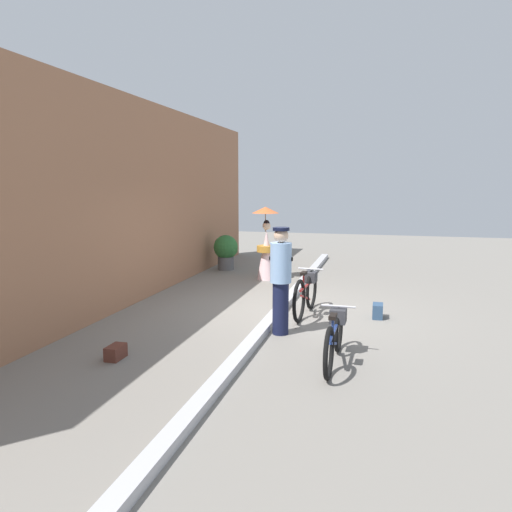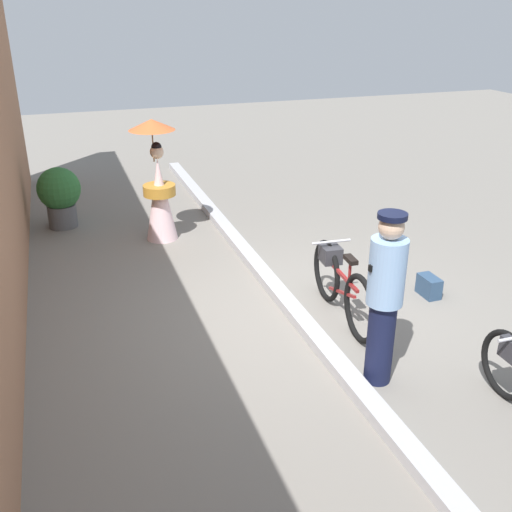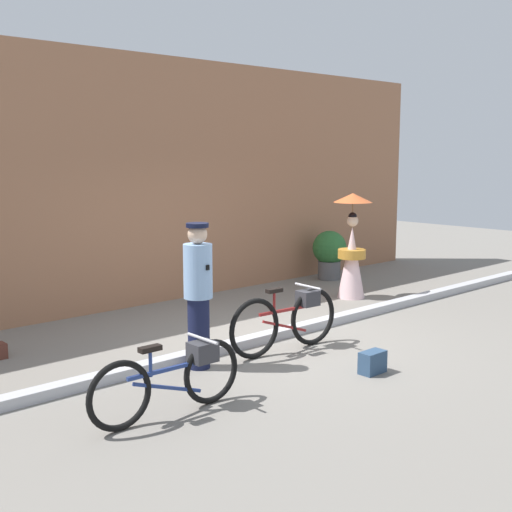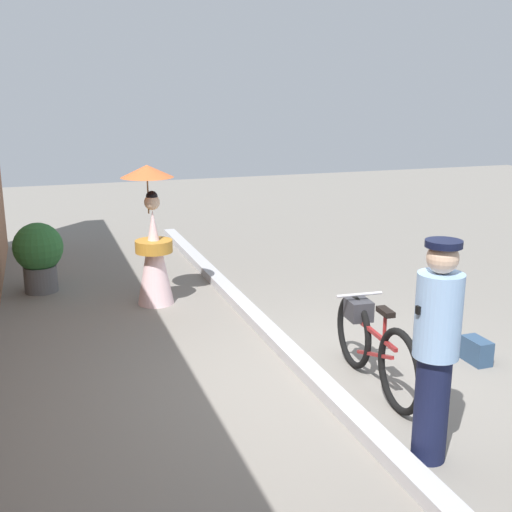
{
  "view_description": "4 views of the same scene",
  "coord_description": "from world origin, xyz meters",
  "px_view_note": "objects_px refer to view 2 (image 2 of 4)",
  "views": [
    {
      "loc": [
        -8.82,
        -1.84,
        2.39
      ],
      "look_at": [
        0.18,
        0.56,
        1.01
      ],
      "focal_mm": 33.72,
      "sensor_mm": 36.0,
      "label": 1
    },
    {
      "loc": [
        -5.59,
        2.39,
        3.43
      ],
      "look_at": [
        0.05,
        0.46,
        0.81
      ],
      "focal_mm": 41.13,
      "sensor_mm": 36.0,
      "label": 2
    },
    {
      "loc": [
        -6.04,
        -6.34,
        2.51
      ],
      "look_at": [
        0.04,
        0.34,
        1.12
      ],
      "focal_mm": 46.39,
      "sensor_mm": 36.0,
      "label": 3
    },
    {
      "loc": [
        -5.09,
        2.39,
        2.74
      ],
      "look_at": [
        0.69,
        0.37,
        1.15
      ],
      "focal_mm": 44.27,
      "sensor_mm": 36.0,
      "label": 4
    }
  ],
  "objects_px": {
    "person_officer": "(385,295)",
    "person_with_parasol": "(158,184)",
    "backpack_on_pavement": "(429,286)",
    "bicycle_far_side": "(341,283)",
    "potted_plant_by_door": "(60,193)"
  },
  "relations": [
    {
      "from": "bicycle_far_side",
      "to": "potted_plant_by_door",
      "type": "xyz_separation_m",
      "value": [
        4.18,
        2.94,
        0.13
      ]
    },
    {
      "from": "person_with_parasol",
      "to": "potted_plant_by_door",
      "type": "distance_m",
      "value": 1.8
    },
    {
      "from": "potted_plant_by_door",
      "to": "backpack_on_pavement",
      "type": "distance_m",
      "value": 5.9
    },
    {
      "from": "person_with_parasol",
      "to": "bicycle_far_side",
      "type": "bearing_deg",
      "value": -153.98
    },
    {
      "from": "bicycle_far_side",
      "to": "backpack_on_pavement",
      "type": "relative_size",
      "value": 5.4
    },
    {
      "from": "bicycle_far_side",
      "to": "person_officer",
      "type": "distance_m",
      "value": 1.38
    },
    {
      "from": "backpack_on_pavement",
      "to": "person_officer",
      "type": "bearing_deg",
      "value": 132.05
    },
    {
      "from": "person_with_parasol",
      "to": "backpack_on_pavement",
      "type": "xyz_separation_m",
      "value": [
        -3.02,
        -2.82,
        -0.74
      ]
    },
    {
      "from": "potted_plant_by_door",
      "to": "backpack_on_pavement",
      "type": "xyz_separation_m",
      "value": [
        -4.08,
        -4.24,
        -0.42
      ]
    },
    {
      "from": "person_officer",
      "to": "person_with_parasol",
      "type": "distance_m",
      "value": 4.58
    },
    {
      "from": "backpack_on_pavement",
      "to": "person_with_parasol",
      "type": "bearing_deg",
      "value": 43.04
    },
    {
      "from": "person_officer",
      "to": "person_with_parasol",
      "type": "xyz_separation_m",
      "value": [
        4.39,
        1.31,
        -0.06
      ]
    },
    {
      "from": "bicycle_far_side",
      "to": "person_with_parasol",
      "type": "distance_m",
      "value": 3.5
    },
    {
      "from": "bicycle_far_side",
      "to": "person_with_parasol",
      "type": "height_order",
      "value": "person_with_parasol"
    },
    {
      "from": "bicycle_far_side",
      "to": "backpack_on_pavement",
      "type": "xyz_separation_m",
      "value": [
        0.1,
        -1.3,
        -0.29
      ]
    }
  ]
}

